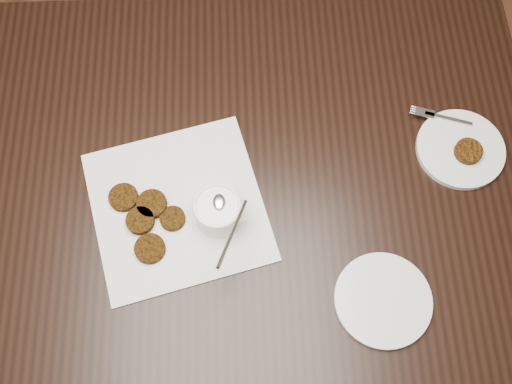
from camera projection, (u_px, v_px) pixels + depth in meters
floor at (222, 315)px, 1.84m from camera, size 4.00×4.00×0.00m
table at (217, 230)px, 1.55m from camera, size 1.36×0.87×0.75m
napkin at (178, 206)px, 1.17m from camera, size 0.39×0.39×0.00m
sauce_ramekin at (217, 205)px, 1.10m from camera, size 0.15×0.15×0.13m
patty_cluster at (149, 215)px, 1.15m from camera, size 0.22×0.22×0.02m
plate_with_patty at (461, 147)px, 1.21m from camera, size 0.22×0.22×0.03m
plate_empty at (383, 300)px, 1.09m from camera, size 0.20×0.20×0.01m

